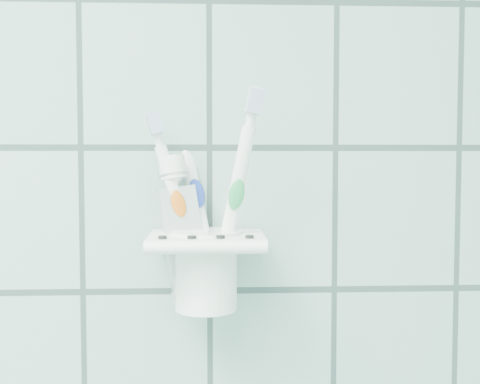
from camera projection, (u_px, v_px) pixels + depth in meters
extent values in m
cube|color=white|center=(207.00, 245.00, 0.62)|extent=(0.04, 0.02, 0.03)
cube|color=white|center=(206.00, 241.00, 0.58)|extent=(0.11, 0.08, 0.01)
cylinder|color=white|center=(206.00, 247.00, 0.54)|extent=(0.11, 0.01, 0.01)
cylinder|color=black|center=(163.00, 238.00, 0.55)|extent=(0.01, 0.01, 0.00)
cylinder|color=black|center=(192.00, 238.00, 0.55)|extent=(0.01, 0.01, 0.00)
cylinder|color=black|center=(221.00, 237.00, 0.55)|extent=(0.01, 0.01, 0.00)
cylinder|color=black|center=(249.00, 237.00, 0.55)|extent=(0.01, 0.01, 0.00)
cylinder|color=white|center=(206.00, 270.00, 0.59)|extent=(0.06, 0.06, 0.08)
cylinder|color=white|center=(206.00, 234.00, 0.58)|extent=(0.07, 0.07, 0.01)
cylinder|color=black|center=(206.00, 233.00, 0.58)|extent=(0.05, 0.05, 0.00)
cylinder|color=white|center=(205.00, 219.00, 0.59)|extent=(0.06, 0.02, 0.15)
cylinder|color=white|center=(205.00, 130.00, 0.59)|extent=(0.02, 0.01, 0.02)
cube|color=silver|center=(205.00, 116.00, 0.58)|extent=(0.02, 0.01, 0.02)
cube|color=white|center=(205.00, 116.00, 0.59)|extent=(0.02, 0.01, 0.03)
ellipsoid|color=orange|center=(205.00, 200.00, 0.59)|extent=(0.02, 0.01, 0.03)
cylinder|color=white|center=(217.00, 210.00, 0.57)|extent=(0.05, 0.08, 0.17)
cylinder|color=white|center=(217.00, 105.00, 0.57)|extent=(0.02, 0.02, 0.03)
cube|color=silver|center=(217.00, 88.00, 0.56)|extent=(0.02, 0.02, 0.03)
cube|color=white|center=(217.00, 89.00, 0.57)|extent=(0.02, 0.02, 0.03)
ellipsoid|color=#1E38A5|center=(217.00, 188.00, 0.57)|extent=(0.02, 0.02, 0.03)
cylinder|color=white|center=(214.00, 211.00, 0.59)|extent=(0.05, 0.03, 0.17)
cylinder|color=white|center=(214.00, 112.00, 0.58)|extent=(0.01, 0.01, 0.03)
cube|color=silver|center=(213.00, 97.00, 0.57)|extent=(0.02, 0.01, 0.03)
cube|color=white|center=(213.00, 97.00, 0.58)|extent=(0.02, 0.01, 0.03)
ellipsoid|color=green|center=(214.00, 191.00, 0.58)|extent=(0.02, 0.01, 0.03)
cube|color=silver|center=(193.00, 241.00, 0.59)|extent=(0.06, 0.04, 0.11)
cube|color=silver|center=(193.00, 294.00, 0.59)|extent=(0.04, 0.02, 0.02)
cone|color=silver|center=(193.00, 180.00, 0.58)|extent=(0.04, 0.04, 0.02)
cylinder|color=white|center=(193.00, 165.00, 0.58)|extent=(0.04, 0.04, 0.03)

